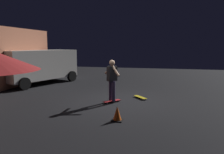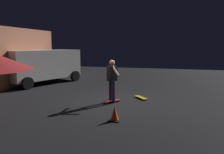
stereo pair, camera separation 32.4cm
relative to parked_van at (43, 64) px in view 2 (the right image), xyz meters
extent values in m
plane|color=black|center=(-3.27, -5.40, -1.16)|extent=(28.00, 28.00, 0.00)
cube|color=silver|center=(-0.01, 0.00, 0.02)|extent=(4.97, 3.41, 1.70)
cube|color=black|center=(2.12, -0.81, 0.37)|extent=(0.68, 1.66, 0.64)
cylinder|color=black|center=(1.98, 0.31, -0.83)|extent=(0.70, 0.44, 0.66)
cylinder|color=black|center=(1.28, -1.54, -0.83)|extent=(0.70, 0.44, 0.66)
cylinder|color=black|center=(-1.29, 1.55, -0.83)|extent=(0.70, 0.44, 0.66)
cylinder|color=black|center=(-2.00, -0.30, -0.83)|extent=(0.70, 0.44, 0.66)
cube|color=#AD1E23|center=(-3.44, -5.35, -1.10)|extent=(0.71, 0.67, 0.02)
sphere|color=silver|center=(-3.16, -5.48, -1.13)|extent=(0.05, 0.05, 0.05)
sphere|color=silver|center=(-3.28, -5.61, -1.13)|extent=(0.05, 0.05, 0.05)
sphere|color=silver|center=(-3.61, -5.08, -1.13)|extent=(0.05, 0.05, 0.05)
sphere|color=silver|center=(-3.72, -5.21, -1.13)|extent=(0.05, 0.05, 0.05)
cube|color=gold|center=(-2.50, -6.41, -1.10)|extent=(0.73, 0.66, 0.02)
sphere|color=silver|center=(-2.33, -6.15, -1.13)|extent=(0.05, 0.05, 0.05)
sphere|color=silver|center=(-2.22, -6.28, -1.13)|extent=(0.05, 0.05, 0.05)
sphere|color=silver|center=(-2.79, -6.53, -1.13)|extent=(0.05, 0.05, 0.05)
sphere|color=silver|center=(-2.68, -6.66, -1.13)|extent=(0.05, 0.05, 0.05)
cylinder|color=#382D4C|center=(-3.37, -5.27, -0.68)|extent=(0.14, 0.14, 0.82)
cylinder|color=#382D4C|center=(-3.52, -5.43, -0.68)|extent=(0.14, 0.14, 0.82)
cube|color=#262628|center=(-3.44, -5.35, 0.03)|extent=(0.43, 0.42, 0.60)
sphere|color=tan|center=(-3.44, -5.35, 0.46)|extent=(0.23, 0.23, 0.23)
cylinder|color=tan|center=(-3.30, -5.18, 0.18)|extent=(0.43, 0.46, 0.46)
cylinder|color=tan|center=(-3.59, -5.51, 0.18)|extent=(0.43, 0.46, 0.46)
cube|color=black|center=(-5.57, -6.01, -1.15)|extent=(0.34, 0.34, 0.03)
cone|color=#EA5914|center=(-5.57, -6.01, -0.93)|extent=(0.28, 0.28, 0.46)
camera|label=1|loc=(-12.06, -7.37, 1.15)|focal=35.60mm
camera|label=2|loc=(-11.98, -7.69, 1.15)|focal=35.60mm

